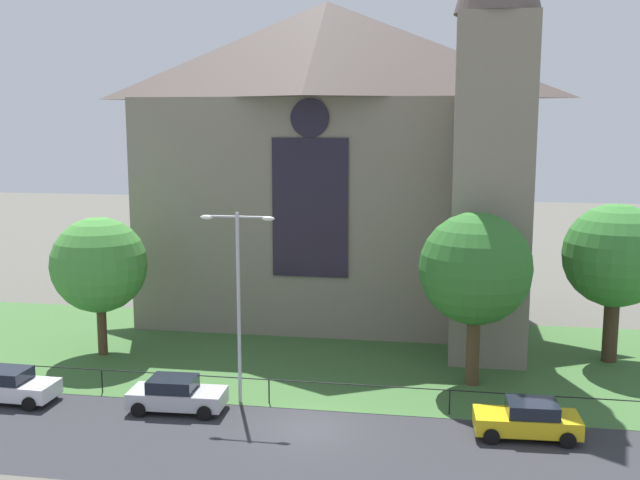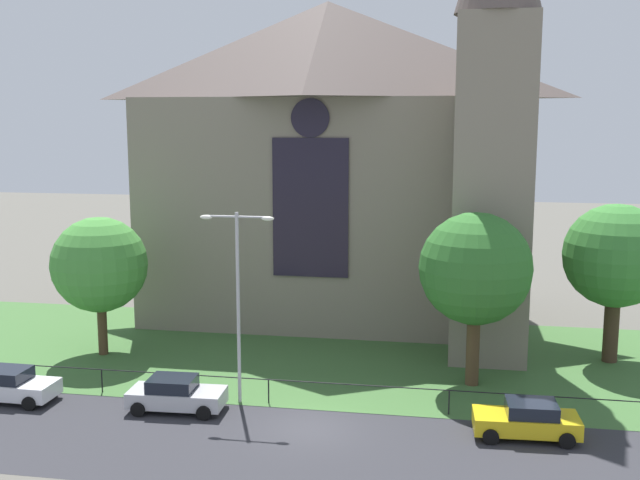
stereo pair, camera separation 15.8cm
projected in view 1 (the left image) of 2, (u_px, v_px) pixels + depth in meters
name	position (u px, v px, depth m)	size (l,w,h in m)	color
ground	(343.00, 355.00, 41.59)	(160.00, 160.00, 0.00)	#56544C
road_asphalt	(301.00, 448.00, 29.91)	(120.00, 8.00, 0.01)	#2D2D33
grass_verge	(338.00, 367.00, 39.64)	(120.00, 20.00, 0.01)	#3D6633
church_building	(337.00, 158.00, 48.36)	(23.20, 16.20, 26.00)	gray
iron_railing	(269.00, 382.00, 34.52)	(32.43, 0.07, 1.13)	black
tree_right_far	(615.00, 256.00, 39.74)	(5.42, 5.42, 8.44)	#423021
tree_right_near	(475.00, 269.00, 36.21)	(5.38, 5.38, 8.44)	#4C3823
tree_left_near	(99.00, 265.00, 40.97)	(5.15, 5.15, 7.59)	#4C3823
streetlamp_near	(238.00, 284.00, 33.92)	(3.37, 0.26, 8.73)	#B2B2B7
parked_car_white	(9.00, 386.00, 34.77)	(4.23, 2.09, 1.51)	silver
parked_car_silver	(176.00, 394.00, 33.65)	(4.27, 2.16, 1.51)	#B7B7BC
parked_car_yellow	(528.00, 419.00, 30.88)	(4.28, 2.18, 1.51)	gold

